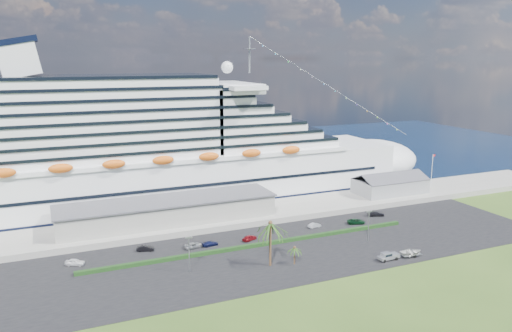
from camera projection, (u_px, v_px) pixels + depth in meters
name	position (u px, v px, depth m)	size (l,w,h in m)	color
ground	(317.00, 265.00, 115.25)	(420.00, 420.00, 0.00)	#2F4D19
asphalt_lot	(294.00, 249.00, 125.11)	(140.00, 38.00, 0.12)	black
wharf	(250.00, 213.00, 150.95)	(240.00, 20.00, 1.80)	gray
water	(175.00, 161.00, 231.88)	(420.00, 160.00, 0.02)	black
cruise_ship	(160.00, 154.00, 160.79)	(191.00, 38.00, 54.00)	silver
terminal_building	(168.00, 210.00, 140.38)	(61.00, 15.00, 6.30)	gray
port_shed	(390.00, 185.00, 170.39)	(24.00, 12.31, 7.37)	gray
flagpole	(432.00, 170.00, 176.58)	(1.08, 0.16, 12.00)	silver
hedge	(257.00, 245.00, 126.38)	(88.00, 1.10, 0.90)	black
lamp_post_left	(189.00, 250.00, 110.43)	(1.60, 0.35, 8.27)	gray
lamp_post_right	(369.00, 222.00, 129.06)	(1.60, 0.35, 8.27)	gray
palm_tall	(270.00, 228.00, 113.02)	(8.82, 8.82, 11.13)	#47301E
palm_short	(295.00, 250.00, 114.97)	(3.53, 3.53, 4.56)	#47301E
parked_car_0	(75.00, 262.00, 114.94)	(1.78, 4.43, 1.51)	white
parked_car_1	(145.00, 248.00, 123.44)	(1.49, 4.27, 1.41)	black
parked_car_2	(193.00, 245.00, 125.44)	(2.18, 4.73, 1.31)	gray
parked_car_3	(210.00, 244.00, 126.86)	(1.75, 4.29, 1.25)	#10153B
parked_car_4	(250.00, 238.00, 130.62)	(1.71, 4.26, 1.45)	maroon
parked_car_5	(314.00, 225.00, 140.62)	(1.37, 3.93, 1.30)	#A8AAAF
parked_car_6	(356.00, 221.00, 143.81)	(2.35, 5.10, 1.42)	#0D3519
parked_car_7	(376.00, 214.00, 150.87)	(2.04, 5.02, 1.46)	black
pickup_truck	(388.00, 256.00, 117.83)	(5.45, 2.20, 1.90)	black
boat_trailer	(411.00, 252.00, 119.72)	(6.40, 4.38, 1.81)	gray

